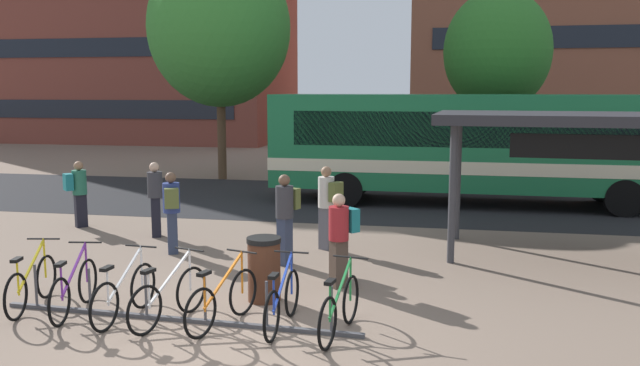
{
  "coord_description": "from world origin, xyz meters",
  "views": [
    {
      "loc": [
        2.79,
        -7.85,
        3.34
      ],
      "look_at": [
        0.3,
        5.31,
        1.38
      ],
      "focal_mm": 36.01,
      "sensor_mm": 36.0,
      "label": 1
    }
  ],
  "objects_px": {
    "parked_bicycle_white_3": "(169,297)",
    "commuter_navy_pack_5": "(155,194)",
    "parked_bicycle_yellow_0": "(32,284)",
    "commuter_olive_pack_0": "(286,213)",
    "commuter_olive_pack_1": "(172,207)",
    "street_tree_1": "(497,52)",
    "transit_shelter": "(607,124)",
    "street_tree_0": "(219,28)",
    "parked_bicycle_orange_4": "(223,300)",
    "parked_bicycle_purple_1": "(74,289)",
    "parked_bicycle_blue_5": "(282,302)",
    "commuter_teal_pack_2": "(78,190)",
    "commuter_olive_pack_3": "(327,202)",
    "parked_bicycle_green_6": "(340,309)",
    "trash_bin": "(264,269)",
    "parked_bicycle_white_2": "(125,294)",
    "city_bus": "(481,144)",
    "commuter_teal_pack_4": "(340,234)"
  },
  "relations": [
    {
      "from": "parked_bicycle_white_2",
      "to": "street_tree_1",
      "type": "distance_m",
      "value": 16.52
    },
    {
      "from": "city_bus",
      "to": "parked_bicycle_white_2",
      "type": "height_order",
      "value": "city_bus"
    },
    {
      "from": "parked_bicycle_yellow_0",
      "to": "commuter_olive_pack_1",
      "type": "bearing_deg",
      "value": -22.06
    },
    {
      "from": "commuter_olive_pack_1",
      "to": "street_tree_1",
      "type": "height_order",
      "value": "street_tree_1"
    },
    {
      "from": "parked_bicycle_yellow_0",
      "to": "street_tree_1",
      "type": "distance_m",
      "value": 17.06
    },
    {
      "from": "parked_bicycle_green_6",
      "to": "trash_bin",
      "type": "relative_size",
      "value": 1.66
    },
    {
      "from": "parked_bicycle_orange_4",
      "to": "parked_bicycle_blue_5",
      "type": "height_order",
      "value": "same"
    },
    {
      "from": "parked_bicycle_purple_1",
      "to": "parked_bicycle_orange_4",
      "type": "relative_size",
      "value": 1.03
    },
    {
      "from": "parked_bicycle_yellow_0",
      "to": "commuter_olive_pack_0",
      "type": "bearing_deg",
      "value": -55.33
    },
    {
      "from": "transit_shelter",
      "to": "commuter_navy_pack_5",
      "type": "distance_m",
      "value": 9.65
    },
    {
      "from": "parked_bicycle_orange_4",
      "to": "street_tree_0",
      "type": "xyz_separation_m",
      "value": [
        -5.08,
        14.5,
        5.17
      ]
    },
    {
      "from": "parked_bicycle_white_2",
      "to": "street_tree_0",
      "type": "distance_m",
      "value": 15.8
    },
    {
      "from": "city_bus",
      "to": "parked_bicycle_white_2",
      "type": "relative_size",
      "value": 7.0
    },
    {
      "from": "parked_bicycle_blue_5",
      "to": "parked_bicycle_green_6",
      "type": "height_order",
      "value": "same"
    },
    {
      "from": "parked_bicycle_yellow_0",
      "to": "commuter_olive_pack_1",
      "type": "xyz_separation_m",
      "value": [
        0.76,
        3.53,
        0.59
      ]
    },
    {
      "from": "city_bus",
      "to": "commuter_teal_pack_2",
      "type": "xyz_separation_m",
      "value": [
        -9.79,
        -5.08,
        -0.84
      ]
    },
    {
      "from": "city_bus",
      "to": "parked_bicycle_white_3",
      "type": "bearing_deg",
      "value": -113.85
    },
    {
      "from": "street_tree_1",
      "to": "parked_bicycle_white_3",
      "type": "bearing_deg",
      "value": -110.78
    },
    {
      "from": "transit_shelter",
      "to": "street_tree_0",
      "type": "height_order",
      "value": "street_tree_0"
    },
    {
      "from": "parked_bicycle_yellow_0",
      "to": "commuter_navy_pack_5",
      "type": "relative_size",
      "value": 0.99
    },
    {
      "from": "commuter_teal_pack_2",
      "to": "commuter_olive_pack_3",
      "type": "height_order",
      "value": "commuter_olive_pack_3"
    },
    {
      "from": "parked_bicycle_orange_4",
      "to": "parked_bicycle_blue_5",
      "type": "distance_m",
      "value": 0.86
    },
    {
      "from": "transit_shelter",
      "to": "commuter_olive_pack_3",
      "type": "relative_size",
      "value": 3.77
    },
    {
      "from": "commuter_teal_pack_2",
      "to": "street_tree_1",
      "type": "distance_m",
      "value": 14.26
    },
    {
      "from": "city_bus",
      "to": "street_tree_0",
      "type": "relative_size",
      "value": 1.43
    },
    {
      "from": "parked_bicycle_white_2",
      "to": "transit_shelter",
      "type": "distance_m",
      "value": 9.32
    },
    {
      "from": "city_bus",
      "to": "parked_bicycle_yellow_0",
      "type": "xyz_separation_m",
      "value": [
        -7.26,
        -10.59,
        -1.39
      ]
    },
    {
      "from": "parked_bicycle_white_2",
      "to": "trash_bin",
      "type": "bearing_deg",
      "value": -51.65
    },
    {
      "from": "parked_bicycle_green_6",
      "to": "commuter_teal_pack_2",
      "type": "relative_size",
      "value": 1.05
    },
    {
      "from": "commuter_olive_pack_1",
      "to": "commuter_teal_pack_4",
      "type": "height_order",
      "value": "commuter_olive_pack_1"
    },
    {
      "from": "parked_bicycle_purple_1",
      "to": "parked_bicycle_blue_5",
      "type": "distance_m",
      "value": 3.21
    },
    {
      "from": "parked_bicycle_purple_1",
      "to": "commuter_teal_pack_2",
      "type": "bearing_deg",
      "value": 21.79
    },
    {
      "from": "transit_shelter",
      "to": "parked_bicycle_green_6",
      "type": "bearing_deg",
      "value": -128.01
    },
    {
      "from": "parked_bicycle_orange_4",
      "to": "transit_shelter",
      "type": "distance_m",
      "value": 8.14
    },
    {
      "from": "parked_bicycle_white_3",
      "to": "commuter_navy_pack_5",
      "type": "distance_m",
      "value": 5.79
    },
    {
      "from": "parked_bicycle_orange_4",
      "to": "parked_bicycle_green_6",
      "type": "bearing_deg",
      "value": -75.04
    },
    {
      "from": "commuter_teal_pack_4",
      "to": "commuter_navy_pack_5",
      "type": "distance_m",
      "value": 5.6
    },
    {
      "from": "commuter_olive_pack_3",
      "to": "commuter_teal_pack_4",
      "type": "relative_size",
      "value": 1.09
    },
    {
      "from": "parked_bicycle_purple_1",
      "to": "commuter_olive_pack_0",
      "type": "xyz_separation_m",
      "value": [
        2.46,
        3.28,
        0.63
      ]
    },
    {
      "from": "parked_bicycle_orange_4",
      "to": "commuter_navy_pack_5",
      "type": "distance_m",
      "value": 6.15
    },
    {
      "from": "commuter_olive_pack_3",
      "to": "street_tree_0",
      "type": "height_order",
      "value": "street_tree_0"
    },
    {
      "from": "parked_bicycle_purple_1",
      "to": "commuter_navy_pack_5",
      "type": "height_order",
      "value": "commuter_navy_pack_5"
    },
    {
      "from": "commuter_teal_pack_4",
      "to": "commuter_olive_pack_1",
      "type": "bearing_deg",
      "value": -69.11
    },
    {
      "from": "street_tree_1",
      "to": "trash_bin",
      "type": "bearing_deg",
      "value": -108.49
    },
    {
      "from": "parked_bicycle_yellow_0",
      "to": "commuter_olive_pack_3",
      "type": "xyz_separation_m",
      "value": [
        3.82,
        4.47,
        0.63
      ]
    },
    {
      "from": "commuter_olive_pack_3",
      "to": "street_tree_1",
      "type": "relative_size",
      "value": 0.26
    },
    {
      "from": "parked_bicycle_white_3",
      "to": "commuter_teal_pack_4",
      "type": "height_order",
      "value": "commuter_teal_pack_4"
    },
    {
      "from": "commuter_teal_pack_2",
      "to": "commuter_olive_pack_1",
      "type": "bearing_deg",
      "value": -78.45
    },
    {
      "from": "parked_bicycle_blue_5",
      "to": "parked_bicycle_purple_1",
      "type": "bearing_deg",
      "value": 92.14
    },
    {
      "from": "parked_bicycle_purple_1",
      "to": "trash_bin",
      "type": "distance_m",
      "value": 2.86
    }
  ]
}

